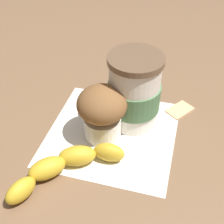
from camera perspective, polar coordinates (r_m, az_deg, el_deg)
The scene contains 6 objects.
ground_plane at distance 0.55m, azimuth 0.00°, elevation -3.91°, with size 3.00×3.00×0.00m, color brown.
paper_napkin at distance 0.55m, azimuth 0.00°, elevation -3.85°, with size 0.22×0.22×0.00m, color white.
coffee_cup at distance 0.53m, azimuth 4.05°, elevation 3.68°, with size 0.09×0.09×0.13m.
muffin at distance 0.51m, azimuth -1.81°, elevation 0.25°, with size 0.08×0.08×0.10m.
banana at distance 0.48m, azimuth -8.68°, elevation -9.60°, with size 0.14×0.15×0.03m.
sugar_packet at distance 0.60m, azimuth 12.31°, elevation 0.48°, with size 0.05×0.03×0.01m, color #E0B27F.
Camera 1 is at (0.37, 0.10, 0.39)m, focal length 50.00 mm.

